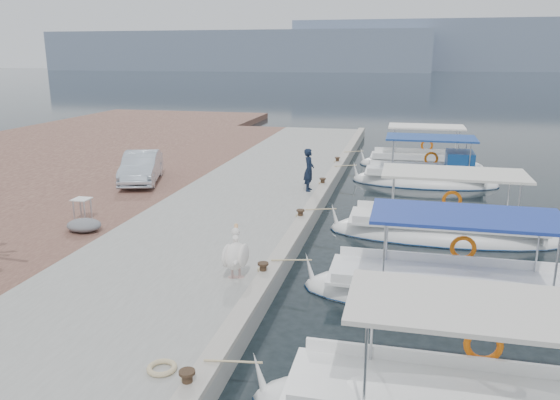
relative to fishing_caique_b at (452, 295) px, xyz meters
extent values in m
plane|color=black|center=(-4.33, 2.83, -0.12)|extent=(400.00, 400.00, 0.00)
cube|color=gray|center=(-7.33, 7.83, 0.13)|extent=(6.00, 40.00, 0.50)
cube|color=#A49D91|center=(-4.55, 7.83, 0.44)|extent=(0.44, 40.00, 0.12)
cube|color=brown|center=(-12.33, 7.83, 0.13)|extent=(4.00, 40.00, 0.50)
cube|color=slate|center=(-64.33, 192.83, 6.88)|extent=(140.00, 40.00, 14.00)
cube|color=slate|center=(35.67, 212.83, 8.88)|extent=(160.00, 40.00, 18.00)
cube|color=white|center=(-0.11, -5.02, 0.43)|extent=(5.93, 1.85, 0.08)
cube|color=silver|center=(0.07, -5.02, 2.07)|extent=(4.34, 1.98, 0.08)
cylinder|color=silver|center=(-1.74, -5.83, 1.23)|extent=(0.05, 0.05, 1.60)
torus|color=orange|center=(0.19, -4.00, 0.88)|extent=(0.68, 0.12, 0.68)
ellipsoid|color=white|center=(-0.01, 0.00, -0.07)|extent=(7.45, 2.33, 1.30)
ellipsoid|color=navy|center=(-0.01, 0.00, -0.09)|extent=(7.49, 2.38, 0.22)
cube|color=white|center=(-0.01, 0.00, 0.43)|extent=(6.11, 2.01, 0.08)
cube|color=navy|center=(0.18, 0.00, 2.07)|extent=(4.47, 2.15, 0.08)
cylinder|color=silver|center=(-1.68, -0.88, 1.23)|extent=(0.05, 0.05, 1.60)
torus|color=orange|center=(0.29, 1.11, 0.88)|extent=(0.68, 0.12, 0.68)
ellipsoid|color=white|center=(0.06, 4.99, -0.07)|extent=(7.59, 2.37, 1.30)
ellipsoid|color=navy|center=(0.06, 4.99, -0.09)|extent=(7.62, 2.42, 0.22)
cube|color=white|center=(0.06, 4.99, 0.43)|extent=(6.22, 2.04, 0.08)
cube|color=silver|center=(0.25, 4.99, 2.07)|extent=(4.55, 2.18, 0.08)
cylinder|color=silver|center=(-1.65, 4.10, 1.23)|extent=(0.05, 0.05, 1.60)
torus|color=orange|center=(0.36, 6.11, 0.88)|extent=(0.68, 0.12, 0.68)
ellipsoid|color=white|center=(-0.36, 12.86, -0.07)|extent=(6.74, 2.48, 1.30)
ellipsoid|color=navy|center=(-0.36, 12.86, -0.09)|extent=(6.77, 2.53, 0.22)
cube|color=white|center=(-0.36, 12.86, 0.43)|extent=(5.52, 2.13, 0.08)
cube|color=navy|center=(-0.20, 12.86, 2.07)|extent=(4.04, 2.28, 0.08)
cylinder|color=silver|center=(-1.88, 11.93, 1.23)|extent=(0.05, 0.05, 1.60)
torus|color=orange|center=(-0.06, 14.04, 0.88)|extent=(0.68, 0.12, 0.68)
cube|color=navy|center=(1.15, 12.86, 0.98)|extent=(1.20, 1.74, 1.00)
ellipsoid|color=white|center=(-0.45, 16.97, -0.07)|extent=(6.56, 2.34, 1.30)
ellipsoid|color=navy|center=(-0.45, 16.97, -0.09)|extent=(6.59, 2.39, 0.22)
cube|color=white|center=(-0.45, 16.97, 0.43)|extent=(5.38, 2.01, 0.08)
cube|color=white|center=(-0.29, 16.97, 2.07)|extent=(3.94, 2.15, 0.08)
cylinder|color=silver|center=(-1.93, 16.09, 1.23)|extent=(0.05, 0.05, 1.60)
torus|color=orange|center=(-0.15, 18.08, 0.88)|extent=(0.68, 0.12, 0.68)
cylinder|color=black|center=(-4.68, -5.67, 0.53)|extent=(0.18, 0.18, 0.30)
cylinder|color=black|center=(-4.68, -5.67, 0.68)|extent=(0.28, 0.28, 0.05)
cylinder|color=black|center=(-4.68, -0.67, 0.53)|extent=(0.18, 0.18, 0.30)
cylinder|color=black|center=(-4.68, -0.67, 0.68)|extent=(0.28, 0.28, 0.05)
cylinder|color=black|center=(-4.68, 4.33, 0.53)|extent=(0.18, 0.18, 0.30)
cylinder|color=black|center=(-4.68, 4.33, 0.68)|extent=(0.28, 0.28, 0.05)
cylinder|color=black|center=(-4.68, 9.33, 0.53)|extent=(0.18, 0.18, 0.30)
cylinder|color=black|center=(-4.68, 9.33, 0.68)|extent=(0.28, 0.28, 0.05)
cylinder|color=black|center=(-4.68, 14.33, 0.53)|extent=(0.18, 0.18, 0.30)
cylinder|color=black|center=(-4.68, 14.33, 0.68)|extent=(0.28, 0.28, 0.05)
cylinder|color=tan|center=(-5.38, -1.03, 0.56)|extent=(0.06, 0.06, 0.36)
cylinder|color=tan|center=(-5.21, -0.98, 0.56)|extent=(0.06, 0.06, 0.36)
ellipsoid|color=white|center=(-5.30, -1.01, 0.96)|extent=(0.74, 0.96, 0.67)
cylinder|color=white|center=(-5.38, -0.71, 1.24)|extent=(0.22, 0.34, 0.36)
sphere|color=white|center=(-5.41, -0.61, 1.45)|extent=(0.22, 0.22, 0.22)
cone|color=#EAA566|center=(-5.51, -0.29, 1.34)|extent=(0.29, 0.66, 0.26)
imported|color=black|center=(-5.11, 8.33, 1.25)|extent=(0.45, 0.66, 1.75)
imported|color=silver|center=(-12.49, 8.17, 1.04)|extent=(2.60, 4.28, 1.33)
ellipsoid|color=slate|center=(-11.10, 1.48, 0.58)|extent=(1.10, 0.90, 0.40)
cylinder|color=silver|center=(-12.06, 2.41, 0.73)|extent=(0.06, 0.06, 0.70)
cylinder|color=silver|center=(-11.66, 2.41, 0.73)|extent=(0.06, 0.06, 0.70)
cylinder|color=silver|center=(-12.06, 2.81, 0.73)|extent=(0.06, 0.06, 0.70)
cylinder|color=silver|center=(-11.66, 2.81, 0.73)|extent=(0.06, 0.06, 0.70)
cube|color=white|center=(-11.86, 2.61, 1.09)|extent=(0.55, 0.55, 0.03)
torus|color=#C6B284|center=(-5.33, -5.27, 0.43)|extent=(0.54, 0.54, 0.10)
camera|label=1|loc=(-1.36, -13.14, 5.80)|focal=35.00mm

